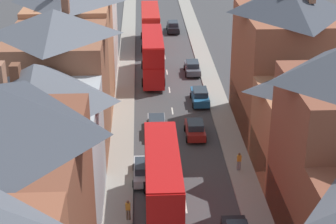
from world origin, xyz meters
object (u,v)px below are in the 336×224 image
at_px(double_decker_bus_lead, 162,184).
at_px(car_parked_left_b, 173,27).
at_px(double_decker_bus_far_approaching, 150,26).
at_px(pedestrian_mid_right, 128,209).
at_px(car_mid_black, 157,125).
at_px(car_near_blue, 192,67).
at_px(pedestrian_far_left, 239,160).
at_px(car_near_silver, 144,170).
at_px(car_parked_right_a, 195,129).
at_px(car_mid_white, 200,96).
at_px(double_decker_bus_mid_street, 153,55).

height_order(double_decker_bus_lead, car_parked_left_b, double_decker_bus_lead).
distance_m(double_decker_bus_far_approaching, pedestrian_mid_right, 43.04).
distance_m(car_mid_black, car_parked_left_b, 35.55).
height_order(car_near_blue, pedestrian_far_left, pedestrian_far_left).
height_order(double_decker_bus_lead, car_mid_black, double_decker_bus_lead).
relative_size(car_near_blue, car_near_silver, 1.00).
relative_size(double_decker_bus_far_approaching, car_mid_black, 2.36).
bearing_deg(car_mid_black, car_parked_right_a, -16.98).
distance_m(double_decker_bus_far_approaching, car_parked_left_b, 8.12).
bearing_deg(pedestrian_mid_right, double_decker_bus_far_approaching, 86.67).
height_order(car_mid_white, pedestrian_far_left, pedestrian_far_left).
bearing_deg(car_near_blue, double_decker_bus_far_approaching, 112.43).
distance_m(car_parked_left_b, pedestrian_far_left, 43.28).
xyz_separation_m(double_decker_bus_far_approaching, pedestrian_mid_right, (-2.50, -42.93, -1.78)).
bearing_deg(pedestrian_mid_right, double_decker_bus_lead, 9.60).
bearing_deg(car_mid_white, car_mid_black, -124.78).
xyz_separation_m(car_near_blue, pedestrian_far_left, (1.76, -24.28, 0.22)).
distance_m(car_parked_right_a, pedestrian_mid_right, 14.78).
height_order(double_decker_bus_lead, double_decker_bus_mid_street, same).
distance_m(double_decker_bus_lead, car_parked_right_a, 13.67).
relative_size(car_mid_white, pedestrian_mid_right, 2.79).
relative_size(double_decker_bus_lead, car_parked_right_a, 2.76).
bearing_deg(car_parked_right_a, car_mid_black, 163.02).
distance_m(double_decker_bus_mid_street, double_decker_bus_far_approaching, 13.07).
xyz_separation_m(car_parked_right_a, car_mid_black, (-3.60, 1.10, 0.01)).
bearing_deg(car_near_silver, double_decker_bus_mid_street, 86.92).
bearing_deg(car_near_blue, pedestrian_mid_right, -103.42).
relative_size(car_parked_right_a, pedestrian_far_left, 2.43).
relative_size(double_decker_bus_mid_street, car_near_blue, 2.51).
distance_m(car_near_silver, pedestrian_mid_right, 6.01).
height_order(double_decker_bus_lead, car_near_silver, double_decker_bus_lead).
xyz_separation_m(car_near_blue, car_mid_white, (-0.00, -9.42, 0.03)).
bearing_deg(double_decker_bus_lead, double_decker_bus_far_approaching, 90.00).
xyz_separation_m(car_near_silver, pedestrian_far_left, (7.96, 0.88, 0.23)).
relative_size(double_decker_bus_lead, pedestrian_far_left, 6.71).
height_order(double_decker_bus_far_approaching, car_near_silver, double_decker_bus_far_approaching).
height_order(car_near_blue, car_near_silver, car_near_blue).
bearing_deg(car_near_silver, double_decker_bus_far_approaching, 88.00).
relative_size(car_near_blue, pedestrian_mid_right, 2.67).
distance_m(car_near_blue, car_mid_black, 17.19).
bearing_deg(pedestrian_mid_right, car_near_blue, 76.58).
xyz_separation_m(double_decker_bus_lead, car_parked_right_a, (3.61, 13.04, -1.99)).
bearing_deg(double_decker_bus_lead, car_mid_white, 76.96).
xyz_separation_m(car_near_silver, pedestrian_mid_right, (-1.21, -5.89, 0.23)).
bearing_deg(car_mid_black, car_near_silver, -98.53).
xyz_separation_m(car_near_silver, car_mid_white, (6.20, 15.73, 0.03)).
distance_m(double_decker_bus_lead, car_mid_black, 14.28).
height_order(car_near_silver, car_parked_left_b, car_parked_left_b).
bearing_deg(car_parked_left_b, car_mid_white, -87.37).
bearing_deg(car_mid_black, pedestrian_mid_right, -99.78).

